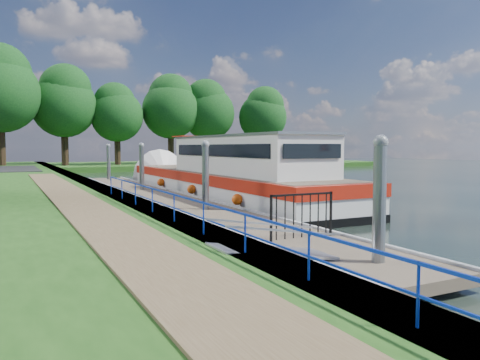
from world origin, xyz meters
name	(u,v)px	position (x,y,z in m)	size (l,w,h in m)	color
ground	(361,276)	(0.00, 0.00, 0.00)	(160.00, 160.00, 0.00)	black
bank_edge	(103,196)	(-2.55, 15.00, 0.39)	(1.10, 90.00, 0.78)	#473D2D
far_bank	(163,165)	(12.00, 52.00, 0.30)	(60.00, 18.00, 0.60)	#1E4814
footpath	(84,207)	(-4.40, 8.00, 0.80)	(1.60, 40.00, 0.05)	brown
blue_fence	(188,205)	(-2.75, 3.00, 1.31)	(0.04, 18.04, 0.72)	#0C2DBF
pontoon	(168,202)	(0.00, 13.00, 0.18)	(2.50, 30.00, 0.56)	brown
mooring_piles	(168,178)	(0.00, 13.00, 1.28)	(0.30, 27.30, 3.55)	gray
gangway	(273,250)	(-1.85, 0.50, 0.63)	(2.58, 1.00, 0.92)	#A5A8AD
gate_panel	(302,209)	(0.00, 2.20, 1.15)	(1.85, 0.05, 1.15)	black
barge	(219,177)	(3.60, 15.25, 1.09)	(4.36, 21.15, 4.78)	black
horizon_trees	(53,100)	(-1.61, 48.68, 7.95)	(54.38, 10.03, 12.87)	#332316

